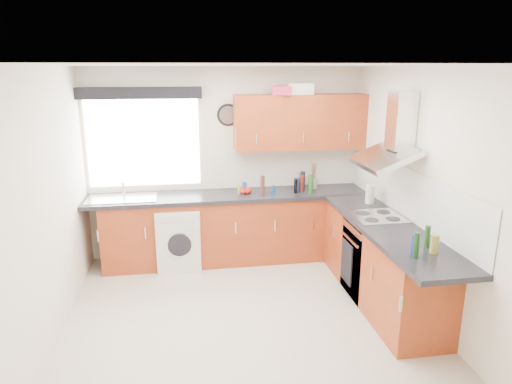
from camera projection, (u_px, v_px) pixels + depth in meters
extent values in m
plane|color=beige|center=(245.00, 318.00, 4.67)|extent=(3.60, 3.60, 0.00)
cube|color=white|center=(243.00, 65.00, 4.01)|extent=(3.60, 3.60, 0.02)
cube|color=silver|center=(226.00, 163.00, 6.05)|extent=(3.60, 0.02, 2.50)
cube|color=silver|center=(286.00, 288.00, 2.63)|extent=(3.60, 0.02, 2.50)
cube|color=silver|center=(44.00, 210.00, 4.06)|extent=(0.02, 3.60, 2.50)
cube|color=silver|center=(420.00, 193.00, 4.62)|extent=(0.02, 3.60, 2.50)
cube|color=silver|center=(144.00, 143.00, 5.80)|extent=(1.40, 0.02, 1.10)
cube|color=black|center=(140.00, 93.00, 5.55)|extent=(1.50, 0.18, 0.14)
cube|color=white|center=(405.00, 192.00, 4.92)|extent=(0.01, 3.00, 0.54)
cube|color=maroon|center=(222.00, 229.00, 5.98)|extent=(3.00, 0.58, 0.86)
cube|color=maroon|center=(339.00, 223.00, 6.21)|extent=(0.60, 0.60, 0.86)
cube|color=maroon|center=(381.00, 264.00, 4.93)|extent=(0.58, 2.10, 0.86)
cube|color=black|center=(229.00, 196.00, 5.86)|extent=(3.60, 0.62, 0.05)
cube|color=black|center=(390.00, 229.00, 4.67)|extent=(0.62, 2.42, 0.05)
cube|color=black|center=(375.00, 259.00, 5.07)|extent=(0.56, 0.58, 0.85)
cube|color=silver|center=(378.00, 217.00, 4.94)|extent=(0.52, 0.52, 0.01)
cube|color=maroon|center=(300.00, 122.00, 5.89)|extent=(1.70, 0.35, 0.70)
cube|color=silver|center=(180.00, 237.00, 5.80)|extent=(0.57, 0.55, 0.79)
cylinder|color=black|center=(228.00, 115.00, 5.87)|extent=(0.29, 0.04, 0.29)
cube|color=silver|center=(298.00, 89.00, 5.77)|extent=(0.35, 0.27, 0.14)
cube|color=#BE253A|center=(282.00, 90.00, 5.64)|extent=(0.29, 0.26, 0.11)
cylinder|color=gray|center=(313.00, 183.00, 6.10)|extent=(0.10, 0.10, 0.14)
cylinder|color=silver|center=(370.00, 194.00, 5.43)|extent=(0.12, 0.12, 0.22)
cylinder|color=black|center=(296.00, 186.00, 5.87)|extent=(0.04, 0.04, 0.19)
cylinder|color=#5A1912|center=(302.00, 184.00, 5.96)|extent=(0.07, 0.07, 0.21)
cylinder|color=olive|center=(239.00, 189.00, 5.84)|extent=(0.04, 0.04, 0.12)
cylinder|color=black|center=(302.00, 181.00, 6.06)|extent=(0.07, 0.07, 0.23)
cylinder|color=navy|center=(244.00, 187.00, 5.93)|extent=(0.06, 0.06, 0.13)
cylinder|color=#4C221B|center=(263.00, 186.00, 5.77)|extent=(0.05, 0.05, 0.25)
cylinder|color=olive|center=(299.00, 180.00, 6.14)|extent=(0.06, 0.06, 0.20)
cylinder|color=navy|center=(273.00, 190.00, 5.82)|extent=(0.04, 0.04, 0.12)
cylinder|color=navy|center=(297.00, 185.00, 5.94)|extent=(0.07, 0.07, 0.18)
cylinder|color=#1E4C1B|center=(311.00, 184.00, 5.86)|extent=(0.07, 0.07, 0.24)
cylinder|color=#1B4418|center=(427.00, 237.00, 4.09)|extent=(0.05, 0.05, 0.20)
cylinder|color=navy|center=(414.00, 246.00, 3.89)|extent=(0.06, 0.06, 0.20)
cylinder|color=olive|center=(435.00, 244.00, 3.97)|extent=(0.07, 0.07, 0.17)
cylinder|color=#143915|center=(416.00, 245.00, 3.87)|extent=(0.05, 0.05, 0.23)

